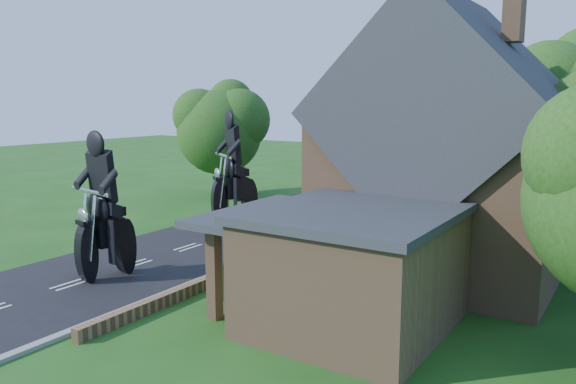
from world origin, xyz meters
The scene contains 16 objects.
ground centered at (0.00, 0.00, 0.00)m, with size 120.00×120.00×0.00m, color #1A4B15.
road centered at (0.00, 0.00, 0.01)m, with size 7.00×80.00×0.02m, color black.
kerb centered at (3.65, 0.00, 0.06)m, with size 0.30×80.00×0.12m, color gray.
garden_wall centered at (4.30, 5.00, 0.20)m, with size 0.30×22.00×0.40m, color #916A4A.
house centered at (10.49, 6.00, 4.34)m, with size 9.54×8.64×10.24m.
annex centered at (9.87, -0.80, 1.77)m, with size 7.05×5.94×3.44m.
tree_behind_left centered at (8.16, 17.13, 5.73)m, with size 6.94×6.40×9.16m.
tree_far_road centered at (-6.86, 14.11, 4.84)m, with size 6.08×5.60×7.84m.
shrub_a centered at (5.30, -1.00, 0.55)m, with size 0.90×0.90×1.10m, color #133E19.
shrub_b centered at (5.30, 1.50, 0.55)m, with size 0.90×0.90×1.10m, color #133E19.
shrub_c centered at (5.30, 4.00, 0.55)m, with size 0.90×0.90×1.10m, color #133E19.
shrub_d centered at (5.30, 9.00, 0.55)m, with size 0.90×0.90×1.10m, color #133E19.
shrub_e centered at (5.30, 11.50, 0.55)m, with size 0.90×0.90×1.10m, color #133E19.
shrub_f centered at (5.30, 14.00, 0.55)m, with size 0.90×0.90×1.10m, color #133E19.
motorcycle_lead centered at (0.47, -1.77, 0.81)m, with size 0.44×1.74×1.62m, color black, non-canonical shape.
motorcycle_follow centered at (-1.37, 8.07, 0.89)m, with size 0.48×1.92×1.78m, color black, non-canonical shape.
Camera 1 is at (16.78, -14.79, 6.45)m, focal length 35.00 mm.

